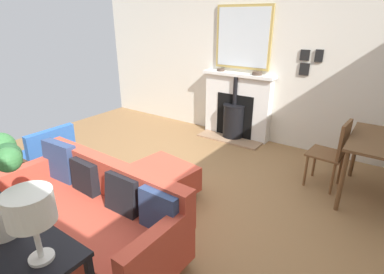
{
  "coord_description": "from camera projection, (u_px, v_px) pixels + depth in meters",
  "views": [
    {
      "loc": [
        2.23,
        2.14,
        2.0
      ],
      "look_at": [
        -0.51,
        0.23,
        0.65
      ],
      "focal_mm": 27.86,
      "sensor_mm": 36.0,
      "label": 1
    }
  ],
  "objects": [
    {
      "name": "wall_left",
      "position": [
        248.0,
        57.0,
        4.96
      ],
      "size": [
        0.12,
        6.28,
        2.74
      ],
      "primitive_type": "cube",
      "color": "silver",
      "rests_on": "ground"
    },
    {
      "name": "mantel_bowl_near",
      "position": [
        221.0,
        70.0,
        5.12
      ],
      "size": [
        0.13,
        0.13,
        0.04
      ],
      "color": "#47382D",
      "rests_on": "fireplace"
    },
    {
      "name": "photo_gallery_row",
      "position": [
        309.0,
        61.0,
        4.36
      ],
      "size": [
        0.02,
        0.32,
        0.38
      ],
      "color": "black"
    },
    {
      "name": "ground_plane",
      "position": [
        152.0,
        196.0,
        3.58
      ],
      "size": [
        4.97,
        6.28,
        0.01
      ],
      "primitive_type": "cube",
      "color": "olive"
    },
    {
      "name": "dining_chair_near_fireplace",
      "position": [
        334.0,
        150.0,
        3.58
      ],
      "size": [
        0.43,
        0.43,
        0.88
      ],
      "color": "brown",
      "rests_on": "ground"
    },
    {
      "name": "mirror_over_mantel",
      "position": [
        243.0,
        38.0,
        4.81
      ],
      "size": [
        0.04,
        0.97,
        0.99
      ],
      "color": "tan"
    },
    {
      "name": "armchair_accent",
      "position": [
        46.0,
        152.0,
        3.75
      ],
      "size": [
        0.69,
        0.59,
        0.75
      ],
      "color": "#4C3321",
      "rests_on": "ground"
    },
    {
      "name": "ottoman",
      "position": [
        163.0,
        178.0,
        3.49
      ],
      "size": [
        0.67,
        0.77,
        0.39
      ],
      "color": "#B2B2B7",
      "rests_on": "ground"
    },
    {
      "name": "table_lamp_far_end",
      "position": [
        30.0,
        210.0,
        1.57
      ],
      "size": [
        0.25,
        0.25,
        0.44
      ],
      "color": "white",
      "rests_on": "console_table"
    },
    {
      "name": "fireplace",
      "position": [
        236.0,
        110.0,
        5.18
      ],
      "size": [
        0.51,
        1.26,
        1.13
      ],
      "color": "#9E7A5B",
      "rests_on": "ground"
    },
    {
      "name": "sofa",
      "position": [
        92.0,
        212.0,
        2.72
      ],
      "size": [
        0.82,
        1.88,
        0.8
      ],
      "color": "#B2B2B7",
      "rests_on": "ground"
    },
    {
      "name": "mantel_bowl_far",
      "position": [
        257.0,
        73.0,
        4.76
      ],
      "size": [
        0.16,
        0.16,
        0.05
      ],
      "color": "#47382D",
      "rests_on": "fireplace"
    }
  ]
}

